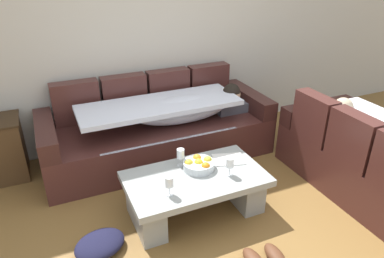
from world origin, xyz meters
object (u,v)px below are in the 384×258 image
object	(u,v)px
fruit_bowl	(199,164)
open_magazine	(228,159)
couch_near_window	(374,161)
wine_glass_near_right	(230,163)
wine_glass_near_left	(169,182)
crumpled_garment	(100,244)
wine_glass_far_back	(181,154)
couch_along_wall	(162,129)
coffee_table	(195,189)

from	to	relation	value
fruit_bowl	open_magazine	distance (m)	0.31
couch_near_window	wine_glass_near_right	world-z (taller)	couch_near_window
wine_glass_near_left	crumpled_garment	bearing A→B (deg)	177.36
wine_glass_near_right	wine_glass_far_back	bearing A→B (deg)	136.62
couch_near_window	couch_along_wall	bearing A→B (deg)	47.35
couch_near_window	coffee_table	bearing A→B (deg)	76.70
coffee_table	wine_glass_near_left	distance (m)	0.42
coffee_table	wine_glass_far_back	world-z (taller)	wine_glass_far_back
coffee_table	crumpled_garment	distance (m)	0.90
couch_along_wall	wine_glass_far_back	size ratio (longest dim) A/B	14.89
wine_glass_far_back	open_magazine	world-z (taller)	wine_glass_far_back
couch_along_wall	couch_near_window	size ratio (longest dim) A/B	1.36
couch_along_wall	open_magazine	world-z (taller)	couch_along_wall
couch_along_wall	wine_glass_near_left	distance (m)	1.30
couch_near_window	crumpled_garment	bearing A→B (deg)	84.09
couch_near_window	crumpled_garment	size ratio (longest dim) A/B	4.56
wine_glass_far_back	open_magazine	xyz separation A→B (m)	(0.44, -0.09, -0.11)
wine_glass_near_left	wine_glass_near_right	size ratio (longest dim) A/B	1.00
coffee_table	wine_glass_near_right	bearing A→B (deg)	-20.41
wine_glass_near_left	wine_glass_far_back	size ratio (longest dim) A/B	1.00
wine_glass_far_back	crumpled_garment	world-z (taller)	wine_glass_far_back
open_magazine	couch_near_window	bearing A→B (deg)	-4.93
coffee_table	wine_glass_far_back	xyz separation A→B (m)	(-0.05, 0.21, 0.26)
couch_along_wall	crumpled_garment	distance (m)	1.56
fruit_bowl	wine_glass_near_left	distance (m)	0.46
coffee_table	wine_glass_near_left	size ratio (longest dim) A/B	7.23
coffee_table	wine_glass_far_back	distance (m)	0.33
wine_glass_far_back	open_magazine	distance (m)	0.46
wine_glass_near_right	crumpled_garment	world-z (taller)	wine_glass_near_right
fruit_bowl	wine_glass_far_back	distance (m)	0.18
wine_glass_far_back	crumpled_garment	distance (m)	0.99
wine_glass_far_back	crumpled_garment	bearing A→B (deg)	-157.72
wine_glass_near_right	crumpled_garment	size ratio (longest dim) A/B	0.42
couch_along_wall	wine_glass_near_left	xyz separation A→B (m)	(-0.37, -1.24, 0.17)
wine_glass_far_back	fruit_bowl	bearing A→B (deg)	-40.84
couch_along_wall	wine_glass_near_right	size ratio (longest dim) A/B	14.89
crumpled_garment	wine_glass_far_back	bearing A→B (deg)	22.28
open_magazine	crumpled_garment	bearing A→B (deg)	-151.94
coffee_table	wine_glass_near_right	distance (m)	0.39
crumpled_garment	coffee_table	bearing A→B (deg)	8.54
wine_glass_near_right	crumpled_garment	distance (m)	1.23
fruit_bowl	wine_glass_near_left	bearing A→B (deg)	-145.85
couch_along_wall	coffee_table	size ratio (longest dim) A/B	2.06
coffee_table	wine_glass_near_right	world-z (taller)	wine_glass_near_right
couch_near_window	fruit_bowl	size ratio (longest dim) A/B	6.51
couch_near_window	wine_glass_far_back	xyz separation A→B (m)	(-1.72, 0.60, 0.16)
wine_glass_near_left	wine_glass_far_back	bearing A→B (deg)	56.14
wine_glass_near_left	couch_along_wall	bearing A→B (deg)	73.41
couch_along_wall	fruit_bowl	bearing A→B (deg)	-89.74
fruit_bowl	wine_glass_near_right	size ratio (longest dim) A/B	1.69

